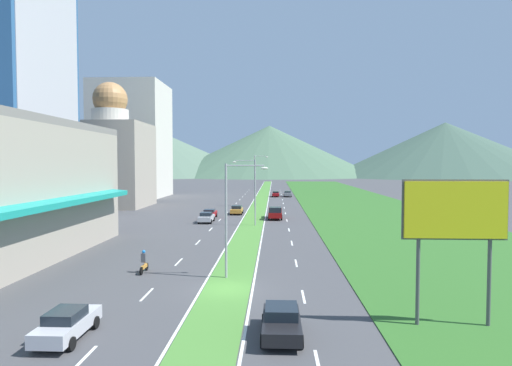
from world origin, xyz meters
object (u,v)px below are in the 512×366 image
at_px(street_lamp_mid, 252,187).
at_px(car_5, 206,217).
at_px(pickup_truck_0, 275,213).
at_px(car_1, 210,213).
at_px(car_6, 237,210).
at_px(car_2, 67,324).
at_px(billboard_roadside, 455,216).
at_px(car_4, 281,321).
at_px(street_lamp_far, 256,177).
at_px(motorcycle_rider, 144,263).
at_px(car_0, 288,194).
at_px(street_lamp_near, 231,212).
at_px(car_3, 276,194).

relative_size(street_lamp_mid, car_5, 2.02).
xyz_separation_m(car_5, pickup_truck_0, (10.06, 4.09, 0.22)).
relative_size(car_1, car_6, 1.03).
bearing_deg(car_2, billboard_roadside, -82.76).
bearing_deg(car_2, car_5, -0.17).
relative_size(billboard_roadside, car_4, 1.80).
distance_m(street_lamp_far, car_2, 66.70).
relative_size(car_4, motorcycle_rider, 2.15).
bearing_deg(car_0, car_5, -14.97).
relative_size(car_0, car_4, 1.09).
bearing_deg(street_lamp_far, billboard_roadside, -78.35).
xyz_separation_m(street_lamp_far, car_2, (-6.33, -66.21, -5.08)).
distance_m(street_lamp_near, street_lamp_far, 54.76).
xyz_separation_m(street_lamp_far, car_0, (7.14, 25.58, -5.06)).
bearing_deg(motorcycle_rider, street_lamp_far, -6.91).
bearing_deg(car_2, motorcycle_rider, 0.64).
relative_size(street_lamp_mid, car_2, 2.13).
relative_size(car_2, motorcycle_rider, 2.14).
bearing_deg(car_3, car_5, -11.63).
xyz_separation_m(car_0, car_3, (-3.09, -0.11, -0.04)).
relative_size(street_lamp_near, car_3, 1.88).
bearing_deg(car_1, car_4, -167.05).
relative_size(car_2, car_3, 0.94).
xyz_separation_m(street_lamp_far, car_4, (4.12, -65.42, -5.08)).
xyz_separation_m(street_lamp_mid, pickup_truck_0, (3.14, 7.18, -4.32)).
xyz_separation_m(car_2, motorcycle_rider, (-0.14, 12.78, -0.01)).
relative_size(car_5, pickup_truck_0, 0.84).
bearing_deg(street_lamp_near, car_6, 94.51).
bearing_deg(car_5, car_2, 179.83).
relative_size(street_lamp_near, car_4, 2.00).
height_order(billboard_roadside, car_1, billboard_roadside).
relative_size(car_0, car_5, 1.04).
height_order(street_lamp_near, pickup_truck_0, street_lamp_near).
xyz_separation_m(street_lamp_mid, car_3, (3.33, 52.87, -4.57)).
bearing_deg(car_6, street_lamp_far, -10.95).
xyz_separation_m(car_0, car_4, (-3.02, -91.00, -0.02)).
height_order(car_1, car_2, car_2).
xyz_separation_m(billboard_roadside, pickup_truck_0, (-9.29, 43.52, -4.83)).
distance_m(car_0, car_5, 51.64).
height_order(street_lamp_mid, pickup_truck_0, street_lamp_mid).
bearing_deg(street_lamp_far, car_1, -108.58).
xyz_separation_m(car_3, car_6, (-6.72, -39.32, 0.02)).
distance_m(car_0, car_1, 46.89).
bearing_deg(car_1, street_lamp_near, -168.78).
bearing_deg(car_5, car_6, -18.63).
distance_m(street_lamp_far, car_6, 15.00).
relative_size(street_lamp_far, car_4, 2.39).
bearing_deg(car_2, car_4, -85.71).
relative_size(street_lamp_far, car_1, 2.37).
height_order(car_3, pickup_truck_0, pickup_truck_0).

